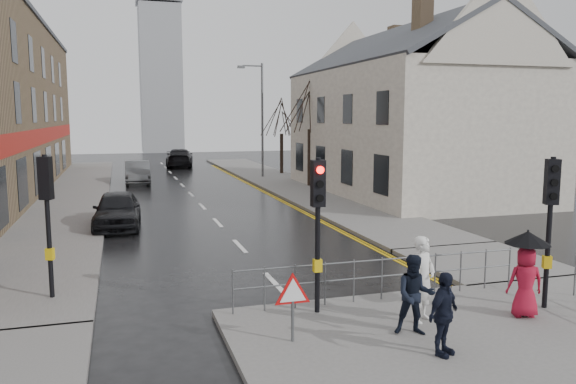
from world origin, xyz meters
TOP-DOWN VIEW (x-y plane):
  - ground at (0.00, 0.00)m, footprint 120.00×120.00m
  - near_pavement at (3.00, -3.50)m, footprint 10.00×9.00m
  - left_pavement at (-6.50, 23.00)m, footprint 4.00×44.00m
  - right_pavement at (6.50, 25.00)m, footprint 4.00×40.00m
  - pavement_bridge_right at (6.50, 3.00)m, footprint 4.00×4.20m
  - building_right_cream at (12.00, 18.00)m, footprint 9.00×16.40m
  - church_tower at (1.50, 62.00)m, footprint 5.00×5.00m
  - traffic_signal_near_left at (0.20, 0.20)m, footprint 0.28×0.27m
  - traffic_signal_near_right at (5.20, -1.00)m, footprint 0.34×0.33m
  - traffic_signal_far_left at (-5.50, 3.00)m, footprint 0.34×0.33m
  - guard_railing_front at (1.95, 0.60)m, footprint 7.14×0.04m
  - warning_sign at (-0.80, -1.21)m, footprint 0.80×0.07m
  - street_lamp at (5.82, 28.00)m, footprint 1.83×0.25m
  - tree_near at (7.50, 22.00)m, footprint 2.40×2.40m
  - tree_far at (8.00, 30.00)m, footprint 2.40×2.40m
  - pedestrian_a at (2.13, -0.95)m, footprint 0.79×0.71m
  - pedestrian_b at (1.60, -1.55)m, footprint 0.94×0.83m
  - pedestrian_with_umbrella at (4.36, -1.34)m, footprint 0.96×0.96m
  - pedestrian_d at (1.60, -2.57)m, footprint 0.97×0.76m
  - car_parked at (-4.00, 12.00)m, footprint 1.99×4.43m
  - car_mid at (-2.72, 27.39)m, footprint 1.64×4.54m
  - car_far at (1.26, 39.13)m, footprint 2.97×5.79m

SIDE VIEW (x-z plane):
  - ground at x=0.00m, z-range 0.00..0.00m
  - near_pavement at x=3.00m, z-range 0.00..0.14m
  - left_pavement at x=-6.50m, z-range 0.00..0.14m
  - right_pavement at x=6.50m, z-range 0.00..0.14m
  - pavement_bridge_right at x=6.50m, z-range 0.00..0.14m
  - car_parked at x=-4.00m, z-range 0.00..1.48m
  - car_mid at x=-2.72m, z-range 0.00..1.49m
  - car_far at x=1.26m, z-range 0.00..1.61m
  - guard_railing_front at x=1.95m, z-range 0.36..1.36m
  - pedestrian_d at x=1.60m, z-range 0.14..1.67m
  - pedestrian_b at x=1.60m, z-range 0.14..1.74m
  - warning_sign at x=-0.80m, z-range 0.37..1.72m
  - pedestrian_a at x=2.13m, z-range 0.14..1.95m
  - pedestrian_with_umbrella at x=4.36m, z-range 0.28..2.14m
  - traffic_signal_near_left at x=0.20m, z-range 0.76..4.16m
  - traffic_signal_near_right at x=5.20m, z-range 0.76..4.16m
  - traffic_signal_far_left at x=-5.50m, z-range 0.76..4.16m
  - tree_far at x=8.00m, z-range 1.60..7.24m
  - street_lamp at x=5.82m, z-range 0.71..8.71m
  - building_right_cream at x=12.00m, z-range -0.27..9.83m
  - tree_near at x=7.50m, z-range 1.85..8.43m
  - church_tower at x=1.50m, z-range 0.00..18.00m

